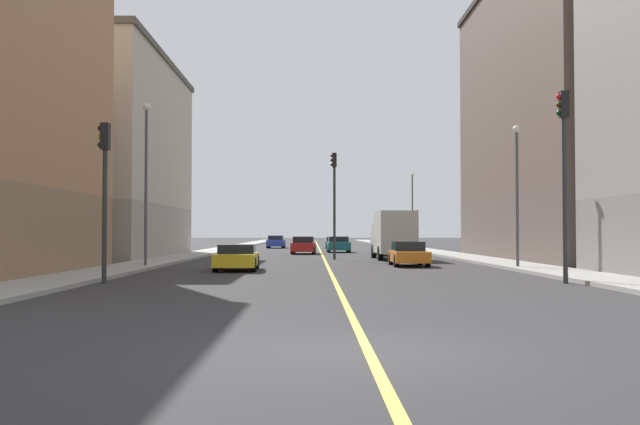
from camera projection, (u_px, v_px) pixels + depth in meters
name	position (u px, v px, depth m)	size (l,w,h in m)	color
ground_plane	(368.00, 352.00, 9.91)	(400.00, 400.00, 0.00)	#2F2D2F
sidewalk_left	(431.00, 251.00, 59.01)	(2.63, 168.00, 0.15)	#9E9B93
sidewalk_right	(211.00, 251.00, 58.76)	(2.63, 168.00, 0.15)	#9E9B93
lane_center_stripe	(321.00, 252.00, 58.88)	(0.16, 154.00, 0.01)	#E5D14C
building_left_mid	(576.00, 114.00, 42.38)	(9.95, 22.12, 18.26)	brown
building_right_midblock	(99.00, 158.00, 47.35)	(9.95, 19.21, 13.87)	#9D9688
traffic_light_left_near	(564.00, 160.00, 23.21)	(0.40, 0.32, 6.57)	#2D2D2D
traffic_light_right_near	(104.00, 179.00, 22.99)	(0.40, 0.32, 5.45)	#2D2D2D
traffic_light_median_far	(334.00, 191.00, 43.26)	(0.40, 0.32, 6.80)	#2D2D2D
street_lamp_left_near	(517.00, 180.00, 31.85)	(0.36, 0.36, 6.62)	#4C4C51
street_lamp_right_near	(146.00, 168.00, 32.82)	(0.36, 0.36, 7.84)	#4C4C51
street_lamp_left_far	(412.00, 203.00, 64.84)	(0.36, 0.36, 7.27)	#4C4C51
car_teal	(338.00, 245.00, 58.71)	(1.99, 3.95, 1.37)	#196670
car_orange	(408.00, 254.00, 35.10)	(1.82, 4.05, 1.26)	orange
car_blue	(276.00, 242.00, 74.28)	(1.93, 4.55, 1.37)	#23389E
car_green	(334.00, 243.00, 73.04)	(1.86, 4.37, 1.23)	#1E6B38
car_red	(304.00, 245.00, 54.50)	(2.01, 4.50, 1.39)	red
car_black	(388.00, 247.00, 50.96)	(1.96, 4.29, 1.34)	black
car_yellow	(237.00, 258.00, 30.97)	(1.98, 4.20, 1.19)	gold
box_truck	(393.00, 234.00, 43.53)	(2.35, 7.16, 3.04)	beige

